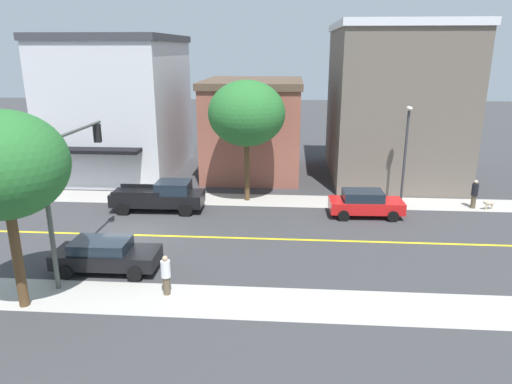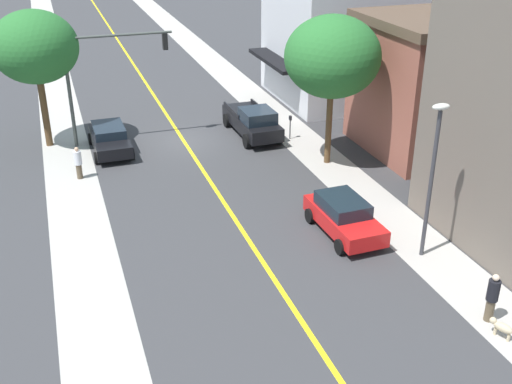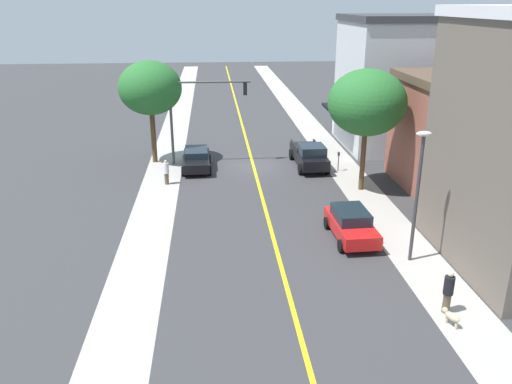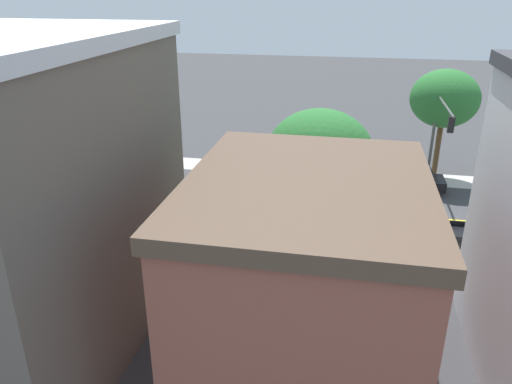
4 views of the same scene
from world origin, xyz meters
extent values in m
plane|color=#38383A|center=(0.00, 0.00, 0.00)|extent=(140.00, 140.00, 0.00)
cube|color=#ADA8A0|center=(-6.50, 0.00, 0.00)|extent=(2.53, 126.00, 0.01)
cube|color=#ADA8A0|center=(6.50, 0.00, 0.00)|extent=(2.53, 126.00, 0.01)
cube|color=yellow|center=(0.00, 0.00, 0.00)|extent=(0.20, 126.00, 0.00)
cube|color=silver|center=(-13.68, -5.14, 4.98)|extent=(11.32, 8.77, 9.97)
cube|color=#38383D|center=(-13.68, -5.14, 10.22)|extent=(11.62, 9.07, 0.50)
cube|color=black|center=(-7.37, -5.14, 2.94)|extent=(1.29, 6.66, 0.24)
cube|color=#935142|center=(-13.68, 5.28, 3.37)|extent=(8.86, 7.08, 6.73)
cube|color=brown|center=(-13.68, 5.28, 6.98)|extent=(9.16, 7.38, 0.50)
cube|color=#665B51|center=(-13.68, 15.78, 5.39)|extent=(11.69, 8.89, 10.79)
cube|color=silver|center=(-13.68, 15.78, 11.04)|extent=(11.99, 9.19, 0.50)
cylinder|color=brown|center=(7.34, -1.90, 1.93)|extent=(0.37, 0.37, 3.85)
ellipsoid|color=#286B2D|center=(7.34, -1.90, 5.56)|extent=(4.56, 4.56, 3.88)
cylinder|color=brown|center=(-6.51, 5.43, 1.92)|extent=(0.32, 0.32, 3.84)
ellipsoid|color=#286B2D|center=(-6.51, 5.43, 5.63)|extent=(4.79, 4.79, 4.07)
cylinder|color=silver|center=(-5.81, -3.02, 0.30)|extent=(0.24, 0.24, 0.59)
sphere|color=#B2B2B7|center=(-5.81, -3.02, 0.66)|extent=(0.22, 0.22, 0.22)
cylinder|color=#B2B2B7|center=(-5.98, -3.02, 0.32)|extent=(0.10, 0.10, 0.10)
cylinder|color=#B2B2B7|center=(-5.64, -3.02, 0.32)|extent=(0.10, 0.10, 0.10)
cylinder|color=#4C4C51|center=(-5.93, 1.55, 0.57)|extent=(0.07, 0.07, 1.14)
cube|color=#2D2D33|center=(-5.93, 1.55, 1.27)|extent=(0.12, 0.18, 0.26)
cylinder|color=#474C47|center=(5.91, -1.25, 3.17)|extent=(0.20, 0.20, 6.33)
cylinder|color=#474C47|center=(3.01, -1.25, 6.02)|extent=(5.80, 0.14, 0.14)
cube|color=black|center=(0.51, -1.25, 5.52)|extent=(0.26, 0.32, 0.90)
sphere|color=red|center=(0.51, -1.25, 5.82)|extent=(0.20, 0.20, 0.20)
sphere|color=yellow|center=(0.51, -1.25, 5.52)|extent=(0.20, 0.20, 0.20)
sphere|color=green|center=(0.51, -1.25, 5.22)|extent=(0.20, 0.20, 0.20)
cylinder|color=#38383D|center=(-6.12, 15.18, 2.97)|extent=(0.16, 0.16, 5.93)
ellipsoid|color=silver|center=(-6.12, 15.18, 6.08)|extent=(0.70, 0.36, 0.24)
cube|color=red|center=(-3.94, 12.67, 0.65)|extent=(1.93, 4.30, 0.67)
cube|color=#19232D|center=(-3.93, 12.46, 1.26)|extent=(1.66, 2.34, 0.55)
cylinder|color=black|center=(-4.88, 14.04, 0.32)|extent=(0.24, 0.65, 0.64)
cylinder|color=black|center=(-3.08, 14.10, 0.32)|extent=(0.24, 0.65, 0.64)
cylinder|color=black|center=(-4.80, 11.25, 0.32)|extent=(0.24, 0.65, 0.64)
cylinder|color=black|center=(-2.99, 11.30, 0.32)|extent=(0.24, 0.65, 0.64)
cube|color=black|center=(4.16, 0.19, 0.64)|extent=(1.91, 4.59, 0.64)
cube|color=#19232D|center=(4.16, -0.04, 1.20)|extent=(1.66, 2.48, 0.47)
cylinder|color=black|center=(3.21, 1.68, 0.32)|extent=(0.23, 0.64, 0.64)
cylinder|color=black|center=(5.07, 1.71, 0.32)|extent=(0.23, 0.64, 0.64)
cylinder|color=black|center=(3.25, -1.33, 0.32)|extent=(0.23, 0.64, 0.64)
cylinder|color=black|center=(5.11, -1.31, 0.32)|extent=(0.23, 0.64, 0.64)
cube|color=black|center=(-4.04, 0.21, 0.78)|extent=(2.01, 5.55, 0.75)
cube|color=#19232D|center=(-4.06, 1.21, 1.50)|extent=(1.79, 2.02, 0.69)
cube|color=black|center=(-4.90, -0.91, 1.27)|extent=(0.16, 2.87, 0.24)
cube|color=black|center=(-3.15, -0.87, 1.27)|extent=(0.16, 2.87, 0.24)
cylinder|color=black|center=(-5.03, 2.07, 0.40)|extent=(0.30, 0.81, 0.80)
cylinder|color=black|center=(-3.13, 2.11, 0.40)|extent=(0.30, 0.81, 0.80)
cylinder|color=black|center=(-4.96, -1.68, 0.40)|extent=(0.30, 0.81, 0.80)
cylinder|color=black|center=(-3.05, -1.64, 0.40)|extent=(0.30, 0.81, 0.80)
cylinder|color=brown|center=(-5.92, 19.53, 0.41)|extent=(0.30, 0.30, 0.82)
cylinder|color=black|center=(-5.92, 19.53, 1.19)|extent=(0.40, 0.40, 0.75)
sphere|color=beige|center=(-5.92, 19.53, 1.68)|extent=(0.23, 0.23, 0.23)
cylinder|color=brown|center=(6.07, 3.35, 0.38)|extent=(0.29, 0.29, 0.76)
cylinder|color=silver|center=(6.07, 3.35, 1.11)|extent=(0.38, 0.38, 0.70)
sphere|color=tan|center=(6.07, 3.35, 1.57)|extent=(0.22, 0.22, 0.22)
ellipsoid|color=#C6B28C|center=(-5.73, 20.44, 0.40)|extent=(0.52, 0.71, 0.28)
sphere|color=#C6B28C|center=(-5.59, 20.12, 0.49)|extent=(0.23, 0.23, 0.23)
cylinder|color=#C6B28C|center=(-5.64, 20.24, 0.13)|extent=(0.10, 0.10, 0.26)
cylinder|color=#C6B28C|center=(-5.83, 20.65, 0.13)|extent=(0.10, 0.10, 0.26)
camera|label=1|loc=(22.83, 8.19, 9.47)|focal=33.26mm
camera|label=2|loc=(6.83, 32.93, 12.84)|focal=43.48mm
camera|label=3|loc=(2.98, 36.16, 11.43)|focal=36.26mm
camera|label=4|loc=(-27.65, 4.15, 12.62)|focal=34.86mm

